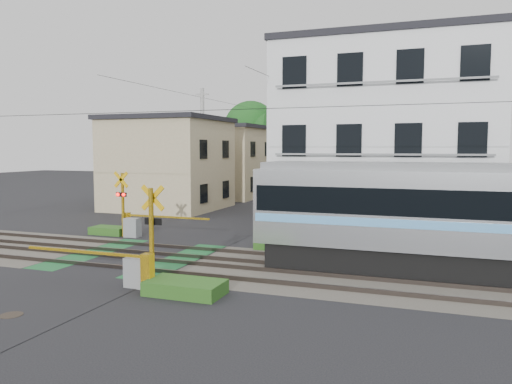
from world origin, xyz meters
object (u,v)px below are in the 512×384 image
at_px(crossing_signal_near, 139,264).
at_px(apartment_block, 387,138).
at_px(manhole_cover, 11,315).
at_px(crossing_signal_far, 131,222).
at_px(pedestrian, 336,181).

height_order(crossing_signal_near, apartment_block, apartment_block).
bearing_deg(manhole_cover, crossing_signal_far, 108.67).
relative_size(crossing_signal_near, pedestrian, 3.09).
relative_size(crossing_signal_near, apartment_block, 0.46).
height_order(crossing_signal_far, apartment_block, apartment_block).
height_order(crossing_signal_far, manhole_cover, crossing_signal_far).
relative_size(crossing_signal_far, pedestrian, 3.09).
xyz_separation_m(apartment_block, manhole_cover, (-7.52, -16.39, -4.64)).
bearing_deg(pedestrian, apartment_block, 101.02).
relative_size(apartment_block, manhole_cover, 18.13).
xyz_separation_m(crossing_signal_near, apartment_block, (5.91, 13.15, 3.94)).
bearing_deg(pedestrian, crossing_signal_near, 87.37).
height_order(crossing_signal_near, manhole_cover, crossing_signal_near).
height_order(pedestrian, manhole_cover, pedestrian).
bearing_deg(manhole_cover, apartment_block, 65.34).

